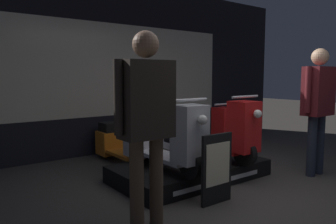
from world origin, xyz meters
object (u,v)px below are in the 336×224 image
at_px(scooter_display_right, 216,133).
at_px(price_sign_board, 217,169).
at_px(scooter_backrow_0, 125,141).
at_px(scooter_backrow_1, 168,136).
at_px(scooter_display_left, 164,140).
at_px(scooter_backrow_2, 204,131).
at_px(person_right_browsing, 318,100).
at_px(person_left_browsing, 146,113).

height_order(scooter_display_right, price_sign_board, scooter_display_right).
relative_size(scooter_backrow_0, scooter_backrow_1, 1.00).
relative_size(scooter_display_left, scooter_backrow_2, 1.00).
bearing_deg(price_sign_board, person_right_browsing, -2.50).
height_order(scooter_backrow_1, person_left_browsing, person_left_browsing).
xyz_separation_m(scooter_display_left, scooter_backrow_2, (1.86, 1.21, -0.23)).
bearing_deg(person_left_browsing, scooter_display_left, 46.91).
bearing_deg(person_left_browsing, price_sign_board, 4.87).
relative_size(scooter_display_left, scooter_display_right, 1.00).
height_order(scooter_backrow_0, scooter_backrow_2, same).
height_order(scooter_backrow_1, person_right_browsing, person_right_browsing).
height_order(person_right_browsing, price_sign_board, person_right_browsing).
xyz_separation_m(scooter_backrow_1, person_right_browsing, (1.07, -2.14, 0.72)).
bearing_deg(person_right_browsing, scooter_backrow_2, 95.10).
xyz_separation_m(scooter_backrow_0, person_right_browsing, (1.94, -2.14, 0.72)).
xyz_separation_m(person_left_browsing, price_sign_board, (0.99, 0.08, -0.70)).
relative_size(scooter_backrow_0, price_sign_board, 1.96).
xyz_separation_m(scooter_display_right, scooter_backrow_0, (-0.84, 1.21, -0.23)).
height_order(scooter_backrow_2, price_sign_board, scooter_backrow_2).
height_order(scooter_backrow_1, price_sign_board, scooter_backrow_1).
relative_size(scooter_backrow_0, scooter_backrow_2, 1.00).
height_order(scooter_backrow_0, price_sign_board, scooter_backrow_0).
height_order(scooter_backrow_0, person_right_browsing, person_right_browsing).
height_order(scooter_display_left, person_right_browsing, person_right_browsing).
height_order(scooter_display_left, scooter_backrow_1, scooter_display_left).
distance_m(scooter_backrow_1, person_right_browsing, 2.50).
height_order(scooter_backrow_2, person_left_browsing, person_left_browsing).
xyz_separation_m(scooter_display_left, scooter_backrow_0, (0.11, 1.21, -0.23)).
height_order(scooter_backrow_0, scooter_backrow_1, same).
xyz_separation_m(scooter_display_left, scooter_display_right, (0.96, 0.00, 0.00)).
distance_m(scooter_display_right, scooter_backrow_2, 1.53).
bearing_deg(scooter_display_right, person_left_browsing, -153.06).
distance_m(scooter_backrow_0, person_left_browsing, 2.46).
relative_size(scooter_display_left, price_sign_board, 1.96).
xyz_separation_m(scooter_backrow_2, person_left_browsing, (-2.73, -2.14, 0.72)).
relative_size(scooter_display_left, scooter_backrow_1, 1.00).
distance_m(scooter_backrow_2, price_sign_board, 2.69).
height_order(scooter_display_right, person_left_browsing, person_left_browsing).
distance_m(scooter_display_left, scooter_display_right, 0.96).
bearing_deg(scooter_backrow_1, person_right_browsing, -63.53).
xyz_separation_m(scooter_display_right, person_right_browsing, (1.10, -0.93, 0.49)).
relative_size(scooter_backrow_0, person_right_browsing, 0.86).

